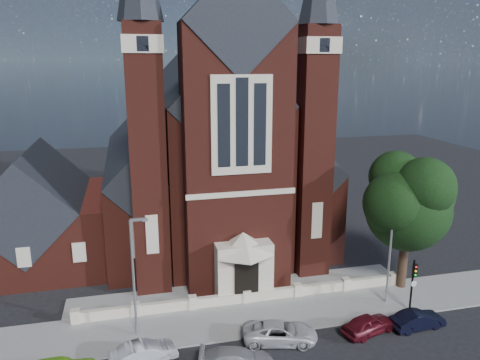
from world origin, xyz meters
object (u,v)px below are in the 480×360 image
object	(u,v)px
car_silver_b	(237,360)
car_white_suv	(280,333)
traffic_signal	(413,279)
street_lamp_right	(392,245)
parish_hall	(36,219)
street_lamp_left	(135,271)
car_navy	(418,320)
street_tree	(412,204)
church	(207,153)
car_silver_a	(144,353)
car_dark_red	(369,324)

from	to	relation	value
car_silver_b	car_white_suv	size ratio (longest dim) A/B	0.93
car_white_suv	traffic_signal	bearing A→B (deg)	-69.16
street_lamp_right	parish_hall	bearing A→B (deg)	151.78
street_lamp_left	car_navy	world-z (taller)	street_lamp_left
car_silver_b	car_white_suv	xyz separation A→B (m)	(3.29, 2.08, 0.02)
car_silver_b	car_white_suv	distance (m)	3.89
street_tree	traffic_signal	size ratio (longest dim) A/B	2.67
street_lamp_left	car_white_suv	bearing A→B (deg)	-17.55
church	street_tree	size ratio (longest dim) A/B	3.26
traffic_signal	car_silver_a	size ratio (longest dim) A/B	1.02
car_silver_a	car_silver_b	distance (m)	5.59
street_lamp_right	car_silver_a	world-z (taller)	street_lamp_right
church	car_dark_red	distance (m)	24.38
street_lamp_left	car_white_suv	distance (m)	10.00
car_white_suv	car_navy	world-z (taller)	car_white_suv
parish_hall	car_white_suv	bearing A→B (deg)	-44.86
parish_hall	car_silver_b	bearing A→B (deg)	-54.24
traffic_signal	car_navy	bearing A→B (deg)	-110.40
traffic_signal	parish_hall	bearing A→B (deg)	150.02
street_tree	street_lamp_right	world-z (taller)	street_tree
car_navy	car_silver_a	bearing A→B (deg)	83.75
street_tree	car_navy	distance (m)	8.50
parish_hall	car_dark_red	bearing A→B (deg)	-37.06
parish_hall	car_navy	distance (m)	31.75
car_silver_b	parish_hall	bearing A→B (deg)	49.44
car_dark_red	car_navy	xyz separation A→B (m)	(3.49, -0.24, -0.04)
street_tree	car_silver_b	bearing A→B (deg)	-156.43
street_lamp_left	car_navy	xyz separation A→B (m)	(18.21, -3.46, -3.99)
parish_hall	car_silver_a	size ratio (longest dim) A/B	3.12
street_tree	car_silver_b	world-z (taller)	street_tree
parish_hall	street_tree	world-z (taller)	street_tree
street_tree	traffic_signal	distance (m)	5.70
traffic_signal	car_navy	distance (m)	2.82
street_lamp_left	car_dark_red	world-z (taller)	street_lamp_left
traffic_signal	street_tree	bearing A→B (deg)	64.05
car_silver_a	car_navy	size ratio (longest dim) A/B	1.05
church	parish_hall	distance (m)	17.26
street_lamp_left	street_lamp_right	size ratio (longest dim) A/B	1.00
church	car_white_suv	world-z (taller)	church
car_silver_b	car_navy	distance (m)	12.80
traffic_signal	car_silver_b	bearing A→B (deg)	-166.30
street_lamp_left	car_silver_a	size ratio (longest dim) A/B	2.07
car_silver_b	car_navy	size ratio (longest dim) A/B	1.18
car_white_suv	street_tree	bearing A→B (deg)	-55.01
street_tree	car_silver_a	xyz separation A→B (m)	(-20.26, -4.60, -6.31)
car_navy	street_tree	bearing A→B (deg)	-28.40
street_lamp_right	church	bearing A→B (deg)	118.04
car_silver_b	car_silver_a	bearing A→B (deg)	83.17
street_tree	car_dark_red	distance (m)	9.88
street_lamp_left	car_navy	size ratio (longest dim) A/B	2.17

